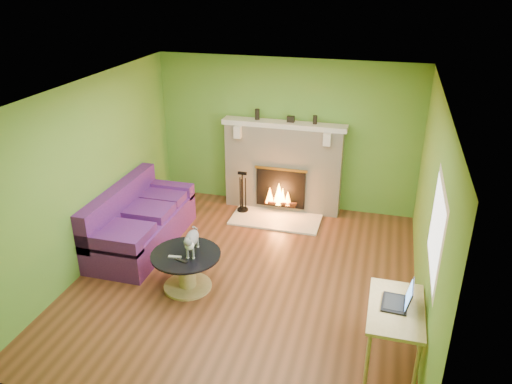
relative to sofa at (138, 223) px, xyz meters
The scene contains 22 objects.
floor 1.95m from the sofa, 14.75° to the right, with size 5.00×5.00×0.00m, color #572F19.
ceiling 2.95m from the sofa, 14.75° to the right, with size 5.00×5.00×0.00m, color white.
wall_back 2.89m from the sofa, 47.28° to the left, with size 5.00×5.00×0.00m, color #58922F.
wall_front 3.64m from the sofa, 58.15° to the right, with size 5.00×5.00×0.00m, color #58922F.
wall_left 1.13m from the sofa, 128.81° to the right, with size 5.00×5.00×0.00m, color #58922F.
wall_right 4.24m from the sofa, ahead, with size 5.00×5.00×0.00m, color #58922F.
window_frame 4.49m from the sofa, 18.73° to the right, with size 1.20×1.20×0.00m, color silver.
window_pane 4.48m from the sofa, 18.76° to the right, with size 1.06×1.06×0.00m, color white.
fireplace 2.64m from the sofa, 44.53° to the left, with size 2.10×0.46×1.58m.
hearth 2.30m from the sofa, 35.23° to the left, with size 1.50×0.75×0.03m, color beige.
mantel 2.85m from the sofa, 44.21° to the left, with size 2.10×0.28×0.08m, color beige.
sofa is the anchor object (origin of this frame).
coffee_table 1.47m from the sofa, 37.66° to the right, with size 0.92×0.92×0.52m.
desk 4.14m from the sofa, 22.91° to the right, with size 0.56×0.97×0.72m.
cat 1.54m from the sofa, 34.28° to the right, with size 0.21×0.57×0.35m, color #5C5D61, non-canonical shape.
remote_silver 1.48m from the sofa, 43.77° to the right, with size 0.17×0.04×0.02m, color gray.
remote_black 1.60m from the sofa, 42.34° to the right, with size 0.16×0.04×0.02m, color black.
laptop 4.12m from the sofa, 22.37° to the right, with size 0.30×0.35×0.26m, color black, non-canonical shape.
fire_tools 1.91m from the sofa, 49.98° to the left, with size 0.19×0.19×0.73m, color black, non-canonical shape.
mantel_vase_left 2.65m from the sofa, 52.92° to the left, with size 0.08×0.08×0.18m, color black.
mantel_vase_right 3.26m from the sofa, 37.81° to the left, with size 0.07×0.07×0.14m, color black.
mantel_box 2.97m from the sofa, 43.09° to the left, with size 0.12×0.08×0.10m, color black.
Camera 1 is at (1.65, -5.55, 3.93)m, focal length 35.00 mm.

